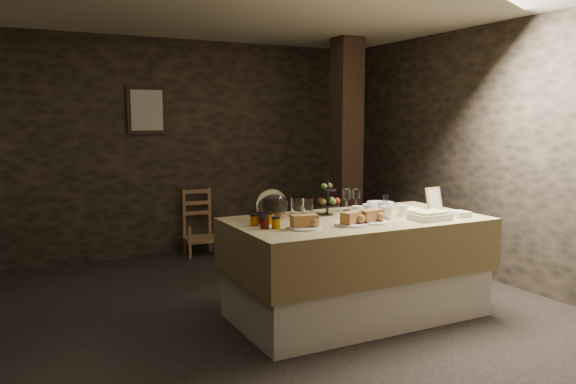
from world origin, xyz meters
name	(u,v)px	position (x,y,z in m)	size (l,w,h in m)	color
ground_plane	(239,318)	(0.00, 0.00, 0.00)	(5.50, 5.00, 0.01)	black
room_shell	(237,130)	(0.00, 0.00, 1.56)	(5.52, 5.02, 2.60)	black
buffet_table	(356,260)	(0.90, -0.39, 0.48)	(2.10, 1.12, 0.83)	silver
chair	(199,226)	(0.40, 2.30, 0.35)	(0.40, 0.39, 0.62)	#8B6042
timber_column	(346,148)	(2.00, 1.49, 1.30)	(0.30, 0.30, 2.60)	black
framed_picture	(147,110)	(-0.15, 2.47, 1.75)	(0.45, 0.04, 0.55)	#2F2318
plate_stack_a	(378,207)	(1.21, -0.26, 0.88)	(0.19, 0.19, 0.10)	white
plate_stack_b	(382,207)	(1.30, -0.20, 0.87)	(0.20, 0.20, 0.09)	white
cutlery_holder	(385,209)	(1.19, -0.39, 0.89)	(0.10, 0.10, 0.12)	white
cup_a	(370,210)	(1.04, -0.38, 0.89)	(0.14, 0.14, 0.11)	white
cup_b	(387,212)	(1.11, -0.51, 0.88)	(0.11, 0.11, 0.10)	white
mug_c	(357,212)	(0.93, -0.36, 0.88)	(0.09, 0.09, 0.10)	white
mug_d	(403,210)	(1.32, -0.46, 0.88)	(0.08, 0.08, 0.09)	white
bowl	(412,211)	(1.45, -0.41, 0.86)	(0.19, 0.19, 0.05)	white
cake_dome	(272,207)	(0.25, -0.11, 0.94)	(0.26, 0.26, 0.26)	#8B6042
fruit_stand	(328,201)	(0.78, -0.12, 0.95)	(0.21, 0.21, 0.30)	black
bread_platter_left	(304,223)	(0.30, -0.58, 0.87)	(0.26, 0.26, 0.11)	white
bread_platter_center	(352,220)	(0.69, -0.62, 0.87)	(0.26, 0.26, 0.11)	white
bread_platter_right	(371,218)	(0.88, -0.62, 0.87)	(0.26, 0.26, 0.11)	white
jam_jars	(265,221)	(0.08, -0.35, 0.87)	(0.20, 0.32, 0.07)	#4D0E0A
tart_dish	(429,216)	(1.39, -0.72, 0.86)	(0.30, 0.22, 0.07)	white
square_dish	(460,214)	(1.72, -0.71, 0.85)	(0.14, 0.14, 0.04)	white
menu_frame	(434,199)	(1.80, -0.30, 0.92)	(0.17, 0.02, 0.22)	#8B6042
storage_jar_a	(297,206)	(0.51, -0.05, 0.91)	(0.10, 0.10, 0.16)	white
storage_jar_b	(308,206)	(0.65, -0.01, 0.90)	(0.09, 0.09, 0.14)	white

